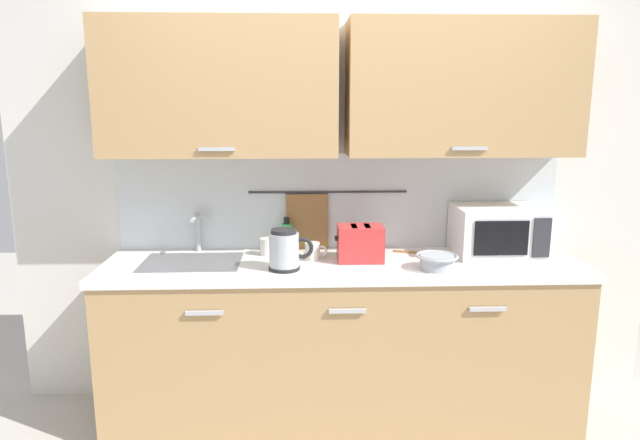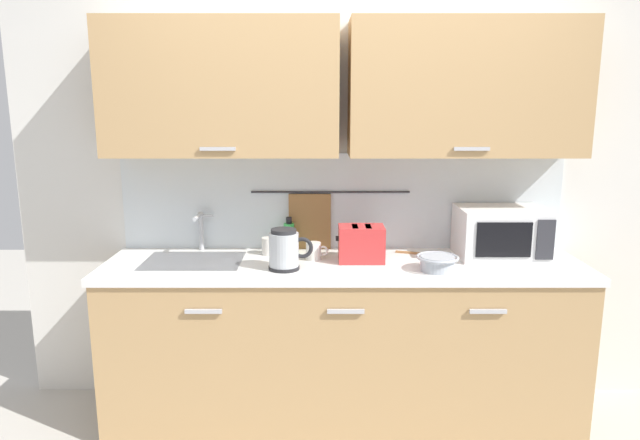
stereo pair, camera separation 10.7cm
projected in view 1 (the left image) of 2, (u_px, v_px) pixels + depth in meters
counter_unit at (340, 340)px, 3.11m from camera, size 2.53×0.64×0.90m
back_wall_assembly at (340, 141)px, 3.13m from camera, size 3.70×0.41×2.50m
sink_faucet at (197, 227)px, 3.19m from camera, size 0.09×0.17×0.22m
microwave at (497, 231)px, 3.13m from camera, size 0.46×0.35×0.27m
electric_kettle at (285, 250)px, 2.86m from camera, size 0.23×0.16×0.21m
dish_soap_bottle at (287, 236)px, 3.22m from camera, size 0.06×0.06×0.20m
mug_near_sink at (268, 247)px, 3.14m from camera, size 0.12×0.08×0.09m
mixing_bowl at (437, 261)px, 2.87m from camera, size 0.21×0.21×0.08m
toaster at (360, 243)px, 3.02m from camera, size 0.26×0.17×0.19m
mug_by_kettle at (313, 251)px, 3.05m from camera, size 0.12×0.08×0.09m
wooden_spoon at (424, 253)px, 3.18m from camera, size 0.27×0.11×0.01m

